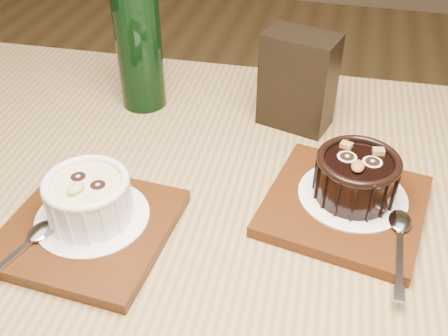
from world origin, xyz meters
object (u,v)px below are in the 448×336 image
(table, at_px, (224,276))
(green_bottle, at_px, (139,45))
(condiment_stand, at_px, (298,81))
(ramekin_dark, at_px, (356,175))
(ramekin_white, at_px, (88,197))
(tray_left, at_px, (89,229))
(tray_right, at_px, (344,206))

(table, bearing_deg, green_bottle, 128.67)
(condiment_stand, bearing_deg, table, -101.28)
(table, distance_m, condiment_stand, 0.29)
(table, xyz_separation_m, ramekin_dark, (0.14, 0.07, 0.14))
(ramekin_white, distance_m, condiment_stand, 0.34)
(tray_left, distance_m, green_bottle, 0.31)
(table, distance_m, tray_right, 0.18)
(table, distance_m, tray_left, 0.18)
(ramekin_dark, relative_size, green_bottle, 0.39)
(ramekin_white, xyz_separation_m, ramekin_dark, (0.29, 0.11, 0.00))
(tray_left, relative_size, ramekin_white, 1.88)
(ramekin_white, relative_size, condiment_stand, 0.68)
(table, height_order, green_bottle, green_bottle)
(table, distance_m, ramekin_dark, 0.21)
(tray_right, bearing_deg, ramekin_dark, 57.86)
(table, xyz_separation_m, green_bottle, (-0.19, 0.24, 0.19))
(table, xyz_separation_m, tray_right, (0.13, 0.06, 0.10))
(table, height_order, ramekin_white, ramekin_white)
(green_bottle, bearing_deg, tray_left, -81.55)
(tray_left, bearing_deg, table, 19.37)
(tray_left, xyz_separation_m, condiment_stand, (0.19, 0.29, 0.06))
(ramekin_dark, height_order, condiment_stand, condiment_stand)
(tray_left, distance_m, ramekin_white, 0.04)
(tray_left, height_order, ramekin_white, ramekin_white)
(tray_left, distance_m, condiment_stand, 0.35)
(tray_left, height_order, tray_right, same)
(tray_left, relative_size, tray_right, 1.00)
(ramekin_white, height_order, condiment_stand, condiment_stand)
(ramekin_dark, distance_m, green_bottle, 0.37)
(tray_right, bearing_deg, table, -155.84)
(ramekin_dark, xyz_separation_m, condiment_stand, (-0.09, 0.17, 0.02))
(tray_right, bearing_deg, ramekin_white, -160.29)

